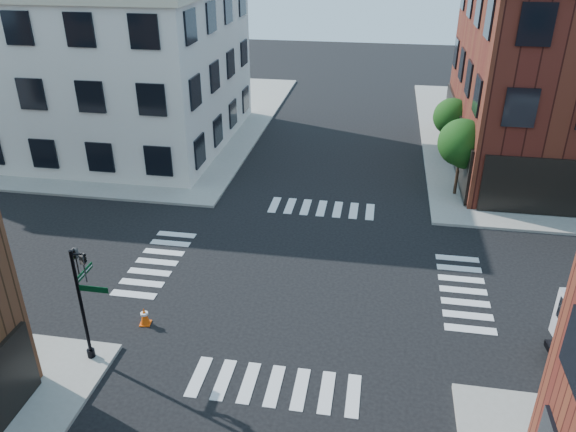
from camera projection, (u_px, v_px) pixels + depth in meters
The scene contains 7 objects.
ground at pixel (304, 276), 25.39m from camera, with size 120.00×120.00×0.00m, color black.
sidewalk_nw at pixel (92, 116), 46.94m from camera, with size 30.00×30.00×0.15m, color gray.
building_nw at pixel (72, 64), 39.79m from camera, with size 22.00×16.00×11.00m, color silver.
tree_near at pixel (463, 145), 31.57m from camera, with size 2.69×2.69×4.49m.
tree_far at pixel (452, 119), 36.97m from camera, with size 2.43×2.43×4.07m.
signal_pole at pixel (83, 293), 19.23m from camera, with size 1.29×1.24×4.60m.
traffic_cone at pixel (145, 316), 22.12m from camera, with size 0.47×0.47×0.77m.
Camera 1 is at (2.90, -21.20, 13.95)m, focal length 35.00 mm.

